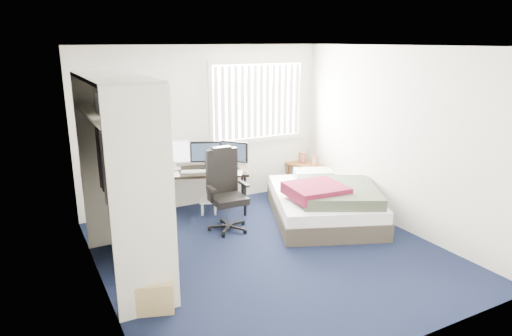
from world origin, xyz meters
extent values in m
plane|color=black|center=(0.00, 0.00, 0.00)|extent=(4.20, 4.20, 0.00)
plane|color=silver|center=(0.00, 2.10, 1.25)|extent=(4.00, 0.00, 4.00)
plane|color=silver|center=(0.00, -2.10, 1.25)|extent=(4.00, 0.00, 4.00)
plane|color=silver|center=(-2.00, 0.00, 1.25)|extent=(0.00, 4.20, 4.20)
plane|color=silver|center=(2.00, 0.00, 1.25)|extent=(0.00, 4.20, 4.20)
plane|color=white|center=(0.00, 0.00, 2.50)|extent=(4.20, 4.20, 0.00)
cube|color=white|center=(0.90, 2.08, 1.60)|extent=(1.60, 0.02, 1.20)
cube|color=beige|center=(0.90, 2.05, 2.23)|extent=(1.72, 0.06, 0.06)
cube|color=beige|center=(0.90, 2.05, 0.97)|extent=(1.72, 0.06, 0.06)
cube|color=white|center=(0.90, 2.02, 1.60)|extent=(1.60, 0.04, 1.16)
cube|color=beige|center=(-1.70, -0.60, 1.10)|extent=(0.60, 0.04, 2.20)
cube|color=beige|center=(-1.70, 1.20, 1.10)|extent=(0.60, 0.04, 2.20)
cube|color=beige|center=(-1.70, 0.30, 2.20)|extent=(0.60, 1.80, 0.04)
cube|color=beige|center=(-1.70, 0.30, 1.82)|extent=(0.56, 1.74, 0.03)
cylinder|color=silver|center=(-1.70, 0.30, 1.70)|extent=(0.03, 1.72, 0.03)
cube|color=#26262B|center=(-1.70, 0.20, 1.25)|extent=(0.38, 1.10, 0.90)
cube|color=beige|center=(-1.38, 0.75, 1.10)|extent=(0.03, 0.90, 2.20)
cube|color=white|center=(-1.70, -0.15, 1.96)|extent=(0.38, 0.30, 0.24)
cube|color=gray|center=(-1.70, 0.35, 1.95)|extent=(0.34, 0.28, 0.22)
cube|color=black|center=(-0.20, 1.73, 0.64)|extent=(1.48, 1.08, 0.04)
cylinder|color=black|center=(-0.86, 1.72, 0.31)|extent=(0.04, 0.04, 0.62)
cylinder|color=black|center=(-0.67, 2.19, 0.31)|extent=(0.04, 0.04, 0.62)
cylinder|color=black|center=(0.27, 1.27, 0.31)|extent=(0.04, 0.04, 0.62)
cylinder|color=black|center=(0.46, 1.74, 0.31)|extent=(0.04, 0.04, 0.62)
cube|color=white|center=(-0.56, 1.99, 0.94)|extent=(0.48, 0.21, 0.36)
cube|color=white|center=(-0.56, 1.99, 0.94)|extent=(0.42, 0.17, 0.31)
cube|color=black|center=(-0.12, 1.81, 0.92)|extent=(0.46, 0.20, 0.32)
cube|color=#1E2838|center=(-0.12, 1.81, 0.92)|extent=(0.40, 0.16, 0.27)
cube|color=black|center=(0.26, 1.63, 0.92)|extent=(0.46, 0.20, 0.32)
cube|color=#1E2838|center=(0.26, 1.63, 0.92)|extent=(0.40, 0.16, 0.27)
cube|color=white|center=(-0.36, 1.70, 0.67)|extent=(0.42, 0.28, 0.02)
cube|color=black|center=(-0.11, 1.60, 0.67)|extent=(0.09, 0.12, 0.02)
cylinder|color=silver|center=(0.03, 1.59, 0.74)|extent=(0.08, 0.08, 0.16)
cube|color=white|center=(-0.20, 1.73, 0.66)|extent=(0.38, 0.37, 0.00)
cube|color=black|center=(-0.17, 0.90, 0.05)|extent=(0.55, 0.55, 0.11)
cylinder|color=silver|center=(-0.17, 0.90, 0.24)|extent=(0.05, 0.05, 0.36)
cube|color=black|center=(-0.17, 0.90, 0.45)|extent=(0.46, 0.46, 0.09)
cube|color=black|center=(-0.17, 1.11, 0.81)|extent=(0.45, 0.10, 0.63)
cube|color=black|center=(-0.17, 1.11, 1.08)|extent=(0.27, 0.11, 0.14)
cube|color=black|center=(-0.41, 0.91, 0.64)|extent=(0.07, 0.25, 0.04)
cube|color=black|center=(0.07, 0.90, 0.64)|extent=(0.07, 0.25, 0.04)
cube|color=white|center=(-0.18, 1.60, 0.20)|extent=(0.33, 0.30, 0.03)
cylinder|color=white|center=(-0.30, 1.58, 0.10)|extent=(0.03, 0.03, 0.19)
cylinder|color=white|center=(-0.24, 1.70, 0.10)|extent=(0.03, 0.03, 0.19)
cylinder|color=white|center=(-0.12, 1.50, 0.10)|extent=(0.03, 0.03, 0.19)
cylinder|color=white|center=(-0.06, 1.63, 0.10)|extent=(0.03, 0.03, 0.19)
cube|color=brown|center=(1.75, 1.81, 0.46)|extent=(0.56, 0.78, 0.04)
cube|color=brown|center=(1.72, 1.47, 0.22)|extent=(0.05, 0.05, 0.44)
cube|color=brown|center=(1.52, 2.06, 0.22)|extent=(0.05, 0.05, 0.44)
cube|color=brown|center=(1.98, 1.56, 0.22)|extent=(0.05, 0.05, 0.44)
cube|color=brown|center=(1.78, 2.15, 0.22)|extent=(0.05, 0.05, 0.44)
cube|color=brown|center=(1.80, 1.66, 0.57)|extent=(0.06, 0.14, 0.18)
cube|color=brown|center=(1.72, 1.91, 0.57)|extent=(0.06, 0.14, 0.18)
cube|color=#383128|center=(1.25, 0.64, 0.12)|extent=(2.05, 2.31, 0.25)
cube|color=white|center=(1.25, 0.64, 0.32)|extent=(2.00, 2.25, 0.17)
cube|color=#ADB3A5|center=(1.51, 1.26, 0.48)|extent=(0.71, 0.60, 0.14)
cube|color=#343A2C|center=(1.29, 0.35, 0.48)|extent=(1.50, 1.55, 0.18)
cube|color=#500D1B|center=(0.93, 0.39, 0.55)|extent=(0.80, 0.76, 0.16)
cube|color=tan|center=(-1.65, -0.52, 0.16)|extent=(0.49, 0.43, 0.31)
camera|label=1|loc=(-2.62, -4.51, 2.56)|focal=32.00mm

